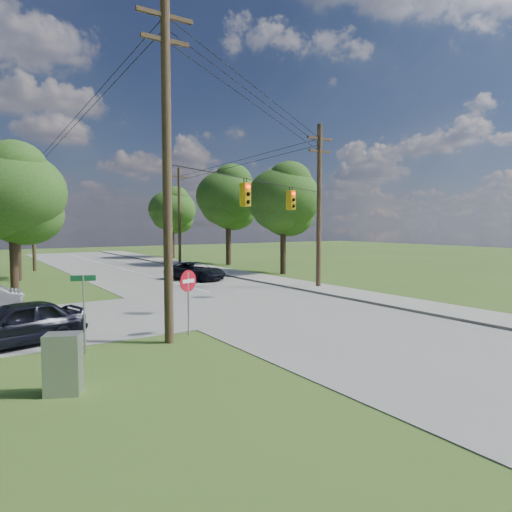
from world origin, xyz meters
TOP-DOWN VIEW (x-y plane):
  - ground at (0.00, 0.00)m, footprint 140.00×140.00m
  - main_road at (2.00, 5.00)m, footprint 10.00×100.00m
  - sidewalk_east at (8.70, 5.00)m, footprint 2.60×100.00m
  - pole_sw at (-4.60, 0.40)m, footprint 2.00×0.32m
  - pole_ne at (8.90, 8.00)m, footprint 2.00×0.32m
  - pole_north_e at (8.90, 30.00)m, footprint 2.00×0.32m
  - pole_north_w at (-5.00, 30.00)m, footprint 2.00×0.32m
  - power_lines at (1.50, 11.54)m, footprint 13.93×29.62m
  - traffic_signals at (2.55, 4.43)m, footprint 4.91×3.27m
  - tree_w_near at (-8.00, 15.00)m, footprint 6.00×6.00m
  - tree_w_mid at (-7.00, 23.00)m, footprint 6.40×6.40m
  - tree_e_near at (12.00, 16.00)m, footprint 6.20×6.20m
  - tree_e_mid at (12.50, 26.00)m, footprint 6.60×6.60m
  - tree_e_far at (11.50, 38.00)m, footprint 5.80×5.80m
  - car_cross_dark at (-9.14, 2.70)m, footprint 4.77×2.85m
  - car_main_north at (3.94, 16.00)m, footprint 3.96×5.23m
  - control_cabinet at (-8.65, -2.73)m, footprint 1.00×0.88m
  - do_not_enter_sign at (-3.58, 1.00)m, footprint 0.78×0.30m
  - street_name_sign at (-7.40, 0.56)m, footprint 0.73×0.27m

SIDE VIEW (x-z plane):
  - ground at x=0.00m, z-range 0.00..0.00m
  - main_road at x=2.00m, z-range 0.00..0.03m
  - sidewalk_east at x=8.70m, z-range 0.00..0.12m
  - car_main_north at x=3.94m, z-range 0.03..1.35m
  - control_cabinet at x=-8.65m, z-range 0.00..1.49m
  - car_cross_dark at x=-9.14m, z-range 0.03..1.55m
  - street_name_sign at x=-7.40m, z-range 0.36..2.90m
  - do_not_enter_sign at x=-3.58m, z-range 0.56..3.00m
  - pole_north_e at x=8.90m, z-range 0.13..10.13m
  - pole_north_w at x=-5.00m, z-range 0.13..10.13m
  - pole_ne at x=8.90m, z-range 0.22..10.72m
  - traffic_signals at x=2.55m, z-range 4.97..6.02m
  - tree_e_far at x=11.50m, z-range 1.76..10.08m
  - tree_w_near at x=-8.00m, z-range 1.72..10.12m
  - pole_sw at x=-4.60m, z-range 0.23..12.23m
  - tree_e_near at x=12.00m, z-range 1.85..10.66m
  - tree_w_mid at x=-7.00m, z-range 1.97..11.19m
  - tree_e_mid at x=12.50m, z-range 2.09..11.73m
  - power_lines at x=1.50m, z-range 6.69..11.62m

